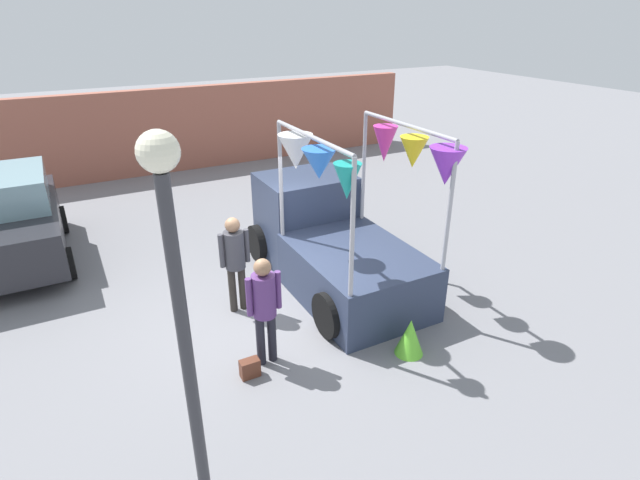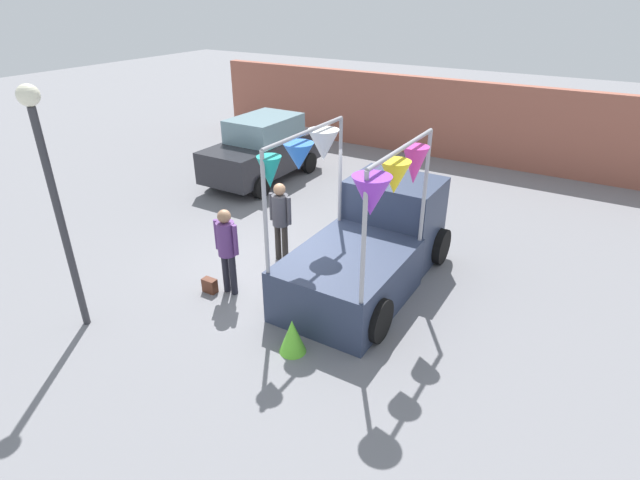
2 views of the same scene
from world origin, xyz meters
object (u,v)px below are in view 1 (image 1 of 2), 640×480
person_vendor (235,256)px  handbag (250,368)px  street_lamp (179,302)px  folded_kite_bundle_lime (410,337)px  parked_car (13,219)px  vendor_truck (330,235)px  person_customer (264,302)px

person_vendor → handbag: person_vendor is taller
street_lamp → folded_kite_bundle_lime: street_lamp is taller
parked_car → folded_kite_bundle_lime: bearing=-50.0°
person_vendor → street_lamp: size_ratio=0.43×
vendor_truck → handbag: vendor_truck is taller
parked_car → handbag: size_ratio=14.29×
handbag → vendor_truck: bearing=40.1°
vendor_truck → handbag: bearing=-139.9°
parked_car → street_lamp: (1.76, -7.53, 1.70)m
person_customer → person_vendor: 1.57m
folded_kite_bundle_lime → street_lamp: bearing=-160.6°
handbag → street_lamp: 3.34m
vendor_truck → folded_kite_bundle_lime: 2.76m
person_vendor → handbag: (-0.46, -1.76, -0.92)m
handbag → folded_kite_bundle_lime: folded_kite_bundle_lime is taller
folded_kite_bundle_lime → parked_car: bearing=130.0°
person_vendor → folded_kite_bundle_lime: bearing=-51.8°
person_vendor → handbag: 2.04m
person_vendor → folded_kite_bundle_lime: size_ratio=2.91×
vendor_truck → parked_car: bearing=146.1°
person_customer → vendor_truck: bearing=41.6°
vendor_truck → person_vendor: (-1.98, -0.29, 0.16)m
vendor_truck → person_vendor: size_ratio=2.38×
parked_car → person_vendor: (3.38, -3.89, 0.11)m
person_vendor → folded_kite_bundle_lime: (1.90, -2.41, -0.76)m
handbag → folded_kite_bundle_lime: bearing=-15.3°
vendor_truck → person_customer: vendor_truck is taller
person_customer → person_vendor: bearing=86.2°
parked_car → person_customer: 6.36m
street_lamp → folded_kite_bundle_lime: 4.40m
vendor_truck → parked_car: vendor_truck is taller
parked_car → person_customer: parked_car is taller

